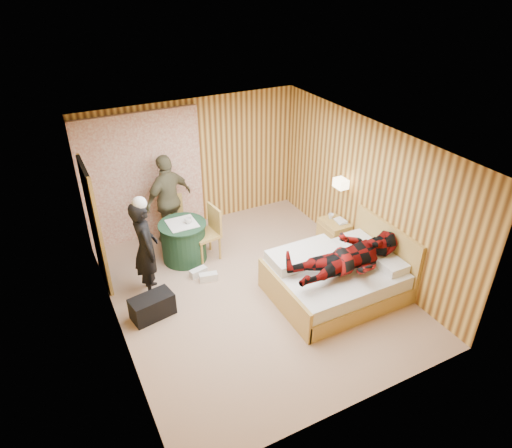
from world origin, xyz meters
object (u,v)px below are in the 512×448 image
woman_standing (146,249)px  man_on_bed (350,250)px  nightstand (334,234)px  chair_far (172,216)px  round_table (184,241)px  chair_near (209,229)px  wall_lamp (341,183)px  bed (336,278)px  man_at_table (169,200)px  duffel_bag (152,306)px

woman_standing → man_on_bed: man_on_bed is taller
nightstand → chair_far: bearing=148.5°
round_table → woman_standing: size_ratio=0.51×
nightstand → chair_near: size_ratio=0.58×
wall_lamp → woman_standing: (-3.38, 0.29, -0.49)m
wall_lamp → bed: (-0.80, -1.10, -1.00)m
woman_standing → bed: bearing=-115.0°
chair_far → bed: bearing=-39.7°
nightstand → woman_standing: 3.39m
man_on_bed → chair_far: bearing=122.0°
man_at_table → duffel_bag: bearing=41.4°
chair_far → woman_standing: (-0.81, -1.26, 0.27)m
bed → chair_near: 2.33m
round_table → duffel_bag: (-0.93, -1.21, -0.19)m
round_table → man_on_bed: 2.94m
woman_standing → wall_lamp: bearing=-91.7°
round_table → chair_near: 0.50m
chair_far → man_on_bed: size_ratio=0.53×
nightstand → woman_standing: bearing=175.1°
man_on_bed → wall_lamp: bearing=59.7°
nightstand → chair_near: chair_near is taller
nightstand → man_on_bed: (-0.73, -1.33, 0.66)m
wall_lamp → round_table: (-2.60, 0.90, -0.93)m
wall_lamp → round_table: 2.90m
bed → chair_far: 3.20m
round_table → bed: bearing=-48.0°
bed → nightstand: 1.34m
round_table → man_on_bed: size_ratio=0.47×
round_table → man_on_bed: bearing=-50.6°
man_at_table → round_table: bearing=67.5°
chair_far → man_at_table: bearing=138.8°
wall_lamp → chair_far: (-2.57, 1.55, -0.76)m
chair_far → woman_standing: bearing=-106.1°
duffel_bag → man_on_bed: (2.75, -1.02, 0.77)m
duffel_bag → man_on_bed: size_ratio=0.35×
round_table → chair_far: (0.02, 0.65, 0.17)m
chair_far → man_at_table: man_at_table is taller
chair_near → woman_standing: (-1.23, -0.48, 0.24)m
man_at_table → man_on_bed: size_ratio=0.97×
chair_far → duffel_bag: size_ratio=1.49×
woman_standing → chair_near: bearing=-65.2°
woman_standing → man_on_bed: bearing=-118.5°
nightstand → round_table: bearing=160.7°
bed → round_table: (-1.80, 2.00, 0.07)m
nightstand → woman_standing: (-3.34, 0.29, 0.52)m
chair_near → man_on_bed: 2.54m
chair_far → duffel_bag: (-0.95, -1.86, -0.36)m
round_table → chair_far: chair_far is taller
chair_far → man_at_table: (-0.02, 0.04, 0.32)m
man_at_table → nightstand: bearing=125.6°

